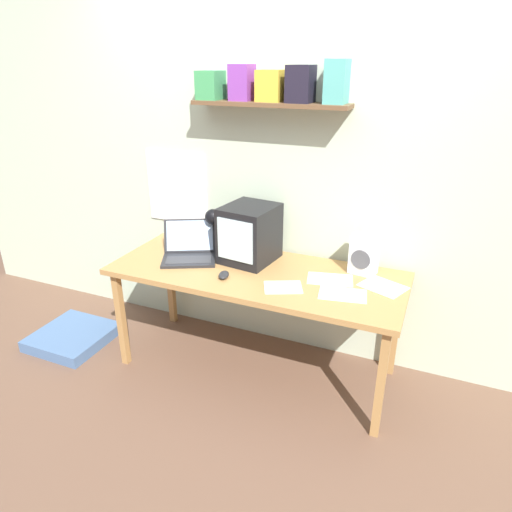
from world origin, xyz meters
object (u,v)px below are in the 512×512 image
juice_glass (174,236)px  loose_paper_near_laptop (330,279)px  laptop (189,249)px  crt_monitor (250,234)px  printed_handout (383,287)px  space_heater (364,255)px  open_notebook (283,287)px  desk_lamp (214,222)px  floor_cushion (73,337)px  corner_desk (256,279)px  loose_paper_near_monitor (343,294)px  computer_mouse (224,275)px

juice_glass → loose_paper_near_laptop: bearing=-7.3°
laptop → crt_monitor: bearing=-8.9°
printed_handout → loose_paper_near_laptop: (-0.30, -0.03, 0.00)m
space_heater → open_notebook: bearing=-125.3°
laptop → loose_paper_near_laptop: laptop is taller
space_heater → laptop: bearing=-159.3°
crt_monitor → open_notebook: size_ratio=1.46×
desk_lamp → open_notebook: size_ratio=1.13×
desk_lamp → open_notebook: bearing=-8.1°
desk_lamp → open_notebook: (0.61, -0.34, -0.20)m
floor_cushion → corner_desk: bearing=10.4°
crt_monitor → laptop: bearing=-155.0°
crt_monitor → printed_handout: 0.88m
corner_desk → loose_paper_near_laptop: 0.46m
loose_paper_near_laptop → juice_glass: bearing=172.7°
floor_cushion → desk_lamp: bearing=24.6°
loose_paper_near_monitor → printed_handout: size_ratio=0.97×
loose_paper_near_monitor → loose_paper_near_laptop: same height
corner_desk → space_heater: 0.67m
space_heater → loose_paper_near_monitor: (-0.05, -0.32, -0.12)m
computer_mouse → open_notebook: (0.37, 0.01, -0.01)m
computer_mouse → floor_cushion: size_ratio=0.23×
desk_lamp → loose_paper_near_laptop: size_ratio=1.00×
crt_monitor → printed_handout: crt_monitor is taller
crt_monitor → computer_mouse: size_ratio=3.22×
crt_monitor → desk_lamp: (-0.28, 0.05, 0.02)m
crt_monitor → computer_mouse: 0.34m
desk_lamp → loose_paper_near_laptop: desk_lamp is taller
computer_mouse → crt_monitor: bearing=83.2°
computer_mouse → loose_paper_near_laptop: 0.63m
corner_desk → printed_handout: bearing=6.7°
crt_monitor → loose_paper_near_laptop: 0.59m
open_notebook → loose_paper_near_monitor: 0.34m
juice_glass → printed_handout: bearing=-4.8°
space_heater → crt_monitor: bearing=-163.0°
crt_monitor → desk_lamp: 0.28m
juice_glass → space_heater: 1.33m
space_heater → corner_desk: bearing=-149.2°
loose_paper_near_laptop → loose_paper_near_monitor: bearing=-54.5°
open_notebook → loose_paper_near_monitor: same height
open_notebook → printed_handout: size_ratio=0.89×
corner_desk → crt_monitor: (-0.11, 0.14, 0.24)m
computer_mouse → open_notebook: computer_mouse is taller
corner_desk → juice_glass: (-0.72, 0.21, 0.11)m
loose_paper_near_laptop → corner_desk: bearing=-172.2°
juice_glass → loose_paper_near_laptop: size_ratio=0.38×
space_heater → computer_mouse: size_ratio=2.04×
laptop → computer_mouse: (0.34, -0.18, -0.04)m
crt_monitor → corner_desk: bearing=-46.0°
computer_mouse → printed_handout: bearing=15.4°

